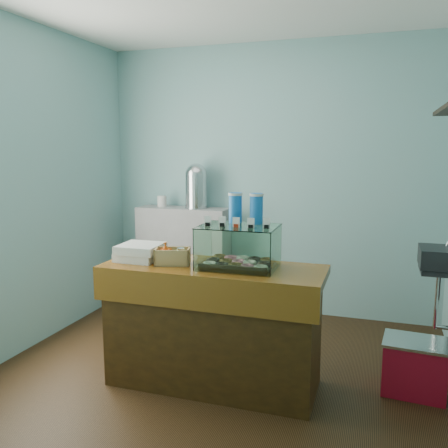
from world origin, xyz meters
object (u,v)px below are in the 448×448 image
(counter, at_px, (213,325))
(coffee_urn, at_px, (196,185))
(red_cooler, at_px, (415,367))
(display_case, at_px, (240,244))

(counter, xyz_separation_m, coffee_urn, (-0.74, 1.57, 0.89))
(counter, distance_m, red_cooler, 1.47)
(display_case, relative_size, red_cooler, 1.18)
(counter, distance_m, coffee_urn, 1.95)
(coffee_urn, relative_size, red_cooler, 1.02)
(coffee_urn, bearing_deg, counter, -64.62)
(counter, xyz_separation_m, display_case, (0.19, 0.05, 0.61))
(counter, relative_size, red_cooler, 3.41)
(red_cooler, bearing_deg, display_case, -162.53)
(counter, height_order, red_cooler, counter)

